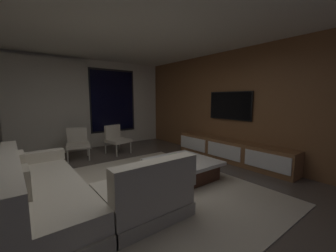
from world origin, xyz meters
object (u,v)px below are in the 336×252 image
object	(u,v)px
sectional_couch	(70,194)
accent_chair_by_curtain	(78,142)
accent_chair_near_window	(116,138)
mounted_tv	(230,106)
media_console	(231,151)
coffee_table	(182,169)
book_stack_on_coffee_table	(175,157)

from	to	relation	value
sectional_couch	accent_chair_by_curtain	distance (m)	2.81
accent_chair_near_window	mounted_tv	world-z (taller)	mounted_tv
accent_chair_by_curtain	media_console	world-z (taller)	accent_chair_by_curtain
accent_chair_near_window	coffee_table	bearing A→B (deg)	-85.18
coffee_table	accent_chair_by_curtain	size ratio (longest dim) A/B	1.49
book_stack_on_coffee_table	mounted_tv	size ratio (longest dim) A/B	0.25
accent_chair_near_window	media_console	world-z (taller)	accent_chair_near_window
sectional_couch	book_stack_on_coffee_table	xyz separation A→B (m)	(1.96, 0.23, 0.10)
coffee_table	mounted_tv	world-z (taller)	mounted_tv
sectional_couch	media_console	xyz separation A→B (m)	(3.65, 0.14, -0.04)
media_console	mounted_tv	bearing A→B (deg)	47.58
sectional_couch	media_console	size ratio (longest dim) A/B	0.81
coffee_table	book_stack_on_coffee_table	size ratio (longest dim) A/B	3.91
book_stack_on_coffee_table	accent_chair_near_window	size ratio (longest dim) A/B	0.38
accent_chair_by_curtain	mounted_tv	xyz separation A→B (m)	(3.05, -2.36, 0.92)
coffee_table	media_console	bearing A→B (deg)	3.39
book_stack_on_coffee_table	media_console	size ratio (longest dim) A/B	0.10
media_console	mounted_tv	world-z (taller)	mounted_tv
accent_chair_near_window	mounted_tv	size ratio (longest dim) A/B	0.65
accent_chair_near_window	accent_chair_by_curtain	size ratio (longest dim) A/B	1.00
media_console	mounted_tv	size ratio (longest dim) A/B	2.58
sectional_couch	mounted_tv	world-z (taller)	mounted_tv
sectional_couch	book_stack_on_coffee_table	world-z (taller)	sectional_couch
coffee_table	accent_chair_near_window	distance (m)	2.58
book_stack_on_coffee_table	accent_chair_by_curtain	distance (m)	2.74
sectional_couch	accent_chair_by_curtain	size ratio (longest dim) A/B	3.21
mounted_tv	coffee_table	bearing A→B (deg)	-170.83
book_stack_on_coffee_table	accent_chair_by_curtain	size ratio (longest dim) A/B	0.38
accent_chair_by_curtain	media_console	distance (m)	3.85
coffee_table	media_console	size ratio (longest dim) A/B	0.37
accent_chair_by_curtain	coffee_table	bearing A→B (deg)	-65.43
book_stack_on_coffee_table	accent_chair_near_window	xyz separation A→B (m)	(-0.18, 2.38, 0.04)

